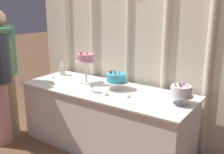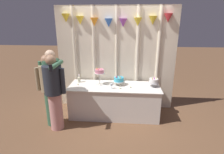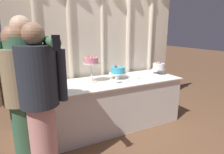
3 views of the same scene
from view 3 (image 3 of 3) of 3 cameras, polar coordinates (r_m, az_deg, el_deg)
name	(u,v)px [view 3 (image 3 of 3)]	position (r m, az deg, el deg)	size (l,w,h in m)	color
ground_plane	(117,127)	(3.11, 1.63, -14.78)	(24.00, 24.00, 0.00)	brown
draped_curtain	(102,37)	(3.25, -3.07, 11.94)	(2.90, 0.19, 2.53)	beige
cake_table	(115,103)	(3.03, 0.76, -7.77)	(2.09, 0.78, 0.74)	white
cake_display_leftmost	(91,63)	(2.77, -6.28, 4.37)	(0.24, 0.24, 0.40)	silver
cake_display_center	(118,71)	(2.99, 1.78, 1.95)	(0.28, 0.28, 0.23)	silver
cake_display_rightmost	(159,67)	(3.40, 13.94, 3.04)	(0.24, 0.24, 0.23)	#B2B2B7
wine_glass	(117,78)	(2.72, 1.52, -0.16)	(0.07, 0.07, 0.12)	silver
flower_vase	(54,79)	(2.79, -17.15, -0.53)	(0.07, 0.09, 0.20)	beige
tealight_far_left	(58,87)	(2.63, -15.90, -2.94)	(0.04, 0.04, 0.03)	beige
tealight_near_left	(128,81)	(2.83, 4.87, -1.21)	(0.05, 0.05, 0.04)	beige
tealight_near_right	(138,78)	(3.02, 7.94, -0.35)	(0.04, 0.04, 0.03)	beige
guest_girl_blue_dress	(28,91)	(2.09, -24.03, -3.94)	(0.52, 0.70, 1.63)	#9E8966
guest_man_pink_jacket	(40,100)	(1.95, -21.02, -6.48)	(0.52, 0.43, 1.57)	#D6938E
guest_man_dark_suit	(21,98)	(2.08, -25.72, -5.77)	(0.48, 0.41, 1.54)	#3D6B4C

